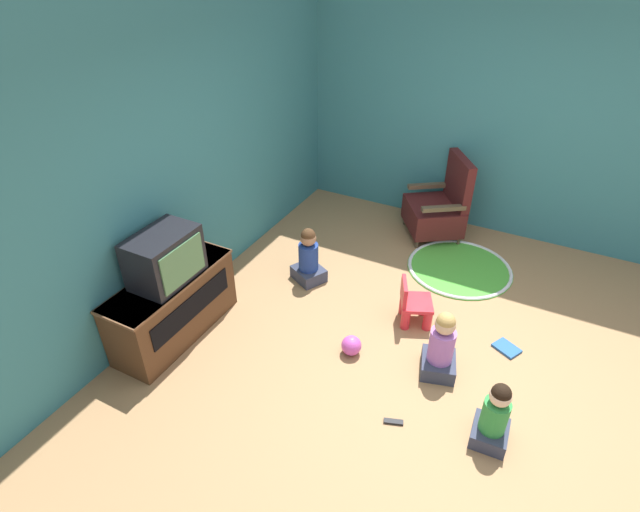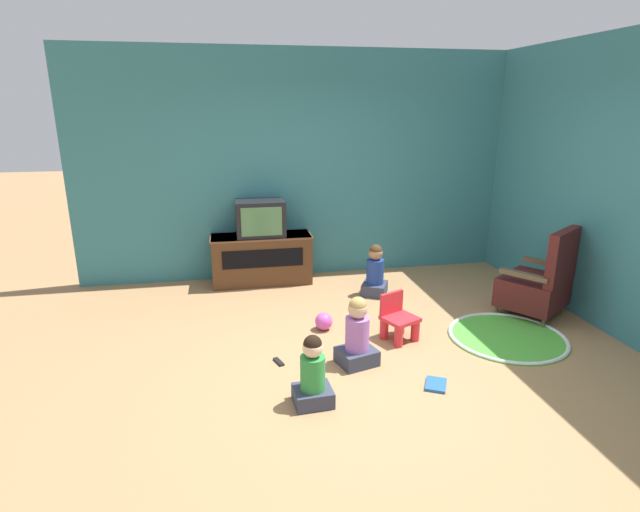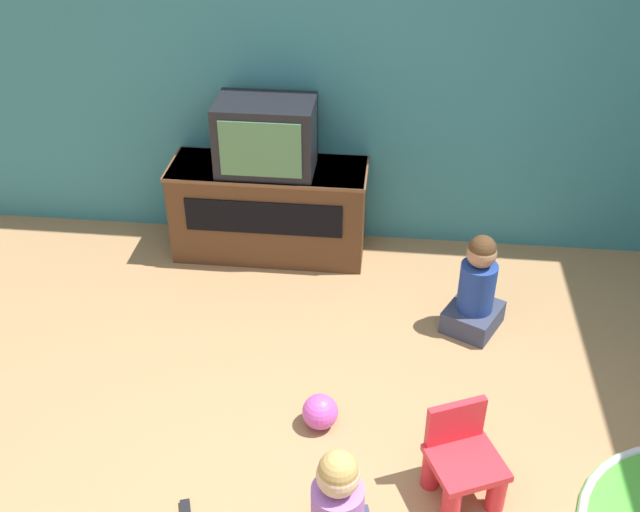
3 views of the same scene
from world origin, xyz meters
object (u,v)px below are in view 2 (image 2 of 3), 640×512
object	(u,v)px
tv_cabinet	(262,258)
television	(260,218)
black_armchair	(539,284)
child_watching_left	(357,335)
yellow_kid_chair	(398,321)
book	(436,385)
remote_control	(279,362)
child_watching_right	(313,375)
child_watching_center	(375,273)
toy_ball	(324,321)

from	to	relation	value
tv_cabinet	television	world-z (taller)	television
black_armchair	child_watching_left	world-z (taller)	black_armchair
yellow_kid_chair	book	bearing A→B (deg)	-112.86
television	remote_control	xyz separation A→B (m)	(-0.03, -2.13, -0.84)
child_watching_right	book	size ratio (longest dim) A/B	2.13
black_armchair	child_watching_left	size ratio (longest dim) A/B	1.56
tv_cabinet	yellow_kid_chair	distance (m)	2.22
child_watching_center	child_watching_right	size ratio (longest dim) A/B	1.09
black_armchair	toy_ball	distance (m)	2.36
yellow_kid_chair	toy_ball	bearing A→B (deg)	129.28
remote_control	tv_cabinet	bearing A→B (deg)	-20.11
child_watching_center	remote_control	bearing A→B (deg)	165.01
child_watching_right	book	bearing A→B (deg)	-0.31
remote_control	black_armchair	bearing A→B (deg)	-98.70
book	toy_ball	bearing A→B (deg)	57.30
child_watching_left	toy_ball	size ratio (longest dim) A/B	3.52
tv_cabinet	child_watching_right	xyz separation A→B (m)	(0.16, -2.82, -0.08)
child_watching_right	remote_control	distance (m)	0.74
child_watching_left	child_watching_right	size ratio (longest dim) A/B	1.11
child_watching_right	remote_control	bearing A→B (deg)	102.41
child_watching_right	book	world-z (taller)	child_watching_right
yellow_kid_chair	book	xyz separation A→B (m)	(0.02, -0.88, -0.17)
child_watching_right	remote_control	size ratio (longest dim) A/B	3.65
tv_cabinet	book	bearing A→B (deg)	-66.77
child_watching_center	book	size ratio (longest dim) A/B	2.33
tv_cabinet	child_watching_right	size ratio (longest dim) A/B	2.22
child_watching_left	child_watching_center	xyz separation A→B (m)	(0.65, 1.61, -0.00)
toy_ball	child_watching_center	bearing A→B (deg)	47.32
yellow_kid_chair	child_watching_right	size ratio (longest dim) A/B	0.79
black_armchair	remote_control	distance (m)	2.94
book	remote_control	size ratio (longest dim) A/B	1.71
child_watching_center	book	xyz separation A→B (m)	(-0.11, -2.09, -0.26)
tv_cabinet	yellow_kid_chair	world-z (taller)	tv_cabinet
television	black_armchair	distance (m)	3.29
black_armchair	child_watching_right	bearing A→B (deg)	-10.21
child_watching_left	child_watching_right	world-z (taller)	child_watching_left
yellow_kid_chair	child_watching_center	size ratio (longest dim) A/B	0.73
child_watching_left	book	bearing A→B (deg)	-57.56
television	book	bearing A→B (deg)	-66.63
tv_cabinet	book	xyz separation A→B (m)	(1.19, -2.77, -0.31)
child_watching_left	child_watching_center	world-z (taller)	child_watching_left
television	child_watching_center	world-z (taller)	television
child_watching_right	tv_cabinet	bearing A→B (deg)	89.98
black_armchair	toy_ball	world-z (taller)	black_armchair
black_armchair	remote_control	size ratio (longest dim) A/B	6.31
book	television	bearing A→B (deg)	51.26
television	child_watching_right	size ratio (longest dim) A/B	1.05
book	child_watching_right	bearing A→B (deg)	120.83
yellow_kid_chair	child_watching_left	xyz separation A→B (m)	(-0.52, -0.40, 0.09)
television	tv_cabinet	bearing A→B (deg)	90.00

